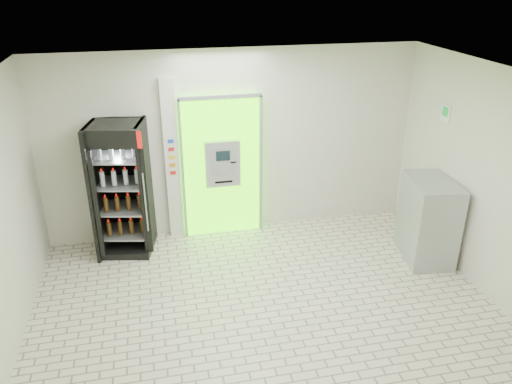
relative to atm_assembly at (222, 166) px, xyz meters
name	(u,v)px	position (x,y,z in m)	size (l,w,h in m)	color
ground	(269,318)	(0.20, -2.41, -1.17)	(6.00, 6.00, 0.00)	beige
room_shell	(271,186)	(0.20, -2.41, 0.67)	(6.00, 6.00, 6.00)	beige
atm_assembly	(222,166)	(0.00, 0.00, 0.00)	(1.30, 0.24, 2.33)	#46EF02
pillar	(172,161)	(-0.78, 0.04, 0.13)	(0.22, 0.11, 2.60)	silver
beverage_cooler	(122,192)	(-1.57, -0.26, -0.18)	(0.90, 0.86, 2.06)	black
steel_cabinet	(428,220)	(2.87, -1.48, -0.54)	(0.79, 1.04, 1.27)	#9EA0A5
exit_sign	(446,113)	(3.19, -1.01, 0.95)	(0.02, 0.22, 0.26)	white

